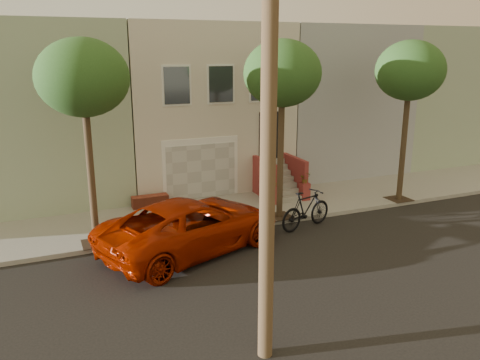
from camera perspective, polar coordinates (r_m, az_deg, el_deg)
name	(u,v)px	position (r m, az deg, el deg)	size (l,w,h in m)	color
ground	(310,267)	(14.36, 8.28, -10.14)	(90.00, 90.00, 0.00)	black
sidewalk	(239,210)	(18.77, -0.14, -3.56)	(40.00, 3.70, 0.15)	gray
house_row	(191,102)	(23.40, -5.75, 9.07)	(33.10, 11.70, 7.00)	beige
tree_left	(83,79)	(15.03, -17.98, 11.22)	(2.70, 2.57, 6.30)	#2D2116
tree_mid	(282,75)	(16.91, 5.00, 12.25)	(2.70, 2.57, 6.30)	#2D2116
tree_right	(410,72)	(20.06, 19.36, 11.93)	(2.70, 2.57, 6.30)	#2D2116
pickup_truck	(192,225)	(15.14, -5.72, -5.32)	(2.73, 5.93, 1.65)	#921800
motorcycle	(306,209)	(17.09, 7.79, -3.45)	(0.64, 2.28, 1.37)	black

